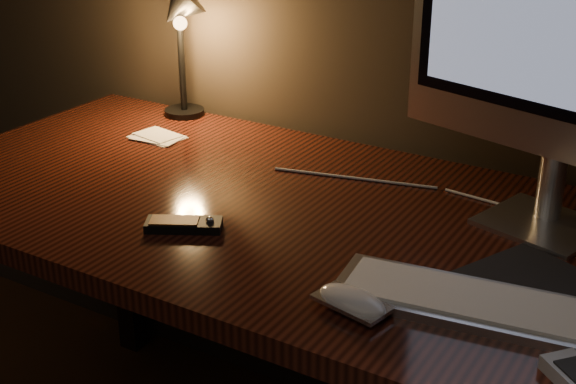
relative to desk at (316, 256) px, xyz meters
The scene contains 9 objects.
desk is the anchor object (origin of this frame).
monitor 0.64m from the desk, 11.89° to the left, with size 0.57×0.22×0.62m.
keyboard 0.50m from the desk, 27.60° to the right, with size 0.49×0.14×0.02m, color silver.
mousepad 0.50m from the desk, 15.67° to the right, with size 0.24×0.20×0.00m, color black.
mouse 0.43m from the desk, 53.66° to the right, with size 0.11×0.06×0.02m, color white.
media_remote 0.31m from the desk, 118.29° to the right, with size 0.14×0.11×0.02m.
papers 0.50m from the desk, 168.34° to the left, with size 0.12×0.08×0.01m, color white.
desk_lamp 0.66m from the desk, 154.90° to the left, with size 0.17×0.18×0.33m.
cable 0.25m from the desk, 30.55° to the left, with size 0.01×0.01×0.64m, color white.
Camera 1 is at (0.67, 0.71, 1.37)m, focal length 50.00 mm.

